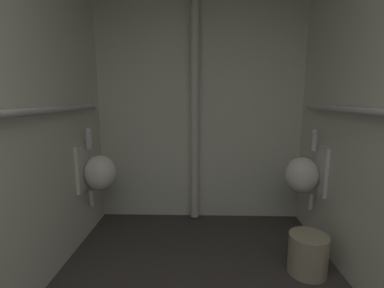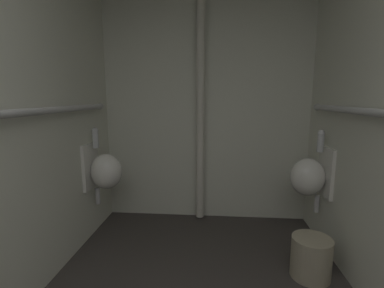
# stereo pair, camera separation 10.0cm
# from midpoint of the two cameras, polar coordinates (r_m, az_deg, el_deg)

# --- Properties ---
(wall_back) EXTENTS (2.33, 0.06, 2.51)m
(wall_back) POSITION_cam_midpoint_polar(r_m,az_deg,el_deg) (3.02, 3.88, 7.84)
(wall_back) COLOR silver
(wall_back) RESTS_ON ground
(urinal_left_mid) EXTENTS (0.32, 0.30, 0.76)m
(urinal_left_mid) POSITION_cam_midpoint_polar(r_m,az_deg,el_deg) (2.76, -16.84, -5.26)
(urinal_left_mid) COLOR silver
(urinal_right_mid) EXTENTS (0.32, 0.30, 0.76)m
(urinal_right_mid) POSITION_cam_midpoint_polar(r_m,az_deg,el_deg) (2.71, 24.35, -6.04)
(urinal_right_mid) COLOR silver
(standpipe_back_wall) EXTENTS (0.08, 0.08, 2.46)m
(standpipe_back_wall) POSITION_cam_midpoint_polar(r_m,az_deg,el_deg) (2.92, 2.76, 7.78)
(standpipe_back_wall) COLOR beige
(standpipe_back_wall) RESTS_ON ground
(waste_bin) EXTENTS (0.30, 0.30, 0.31)m
(waste_bin) POSITION_cam_midpoint_polar(r_m,az_deg,el_deg) (2.44, 24.68, -20.66)
(waste_bin) COLOR #9E937A
(waste_bin) RESTS_ON ground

